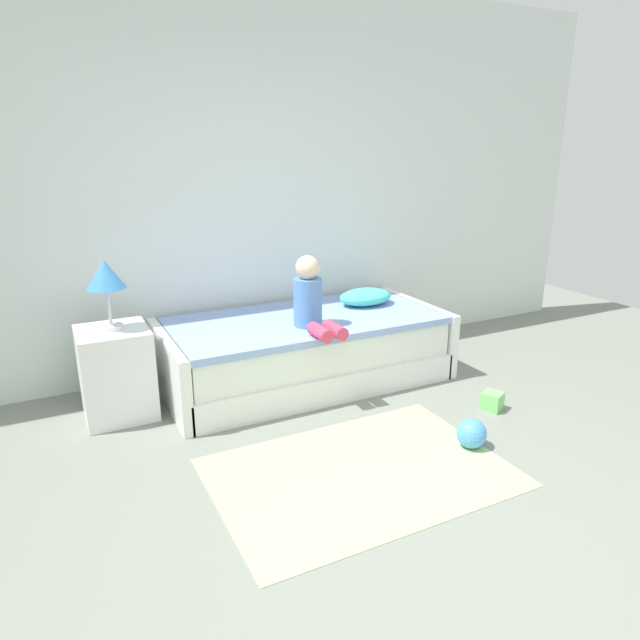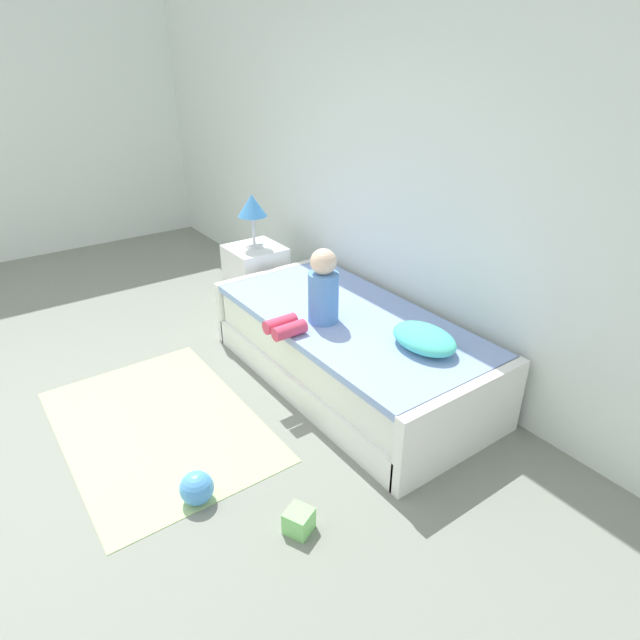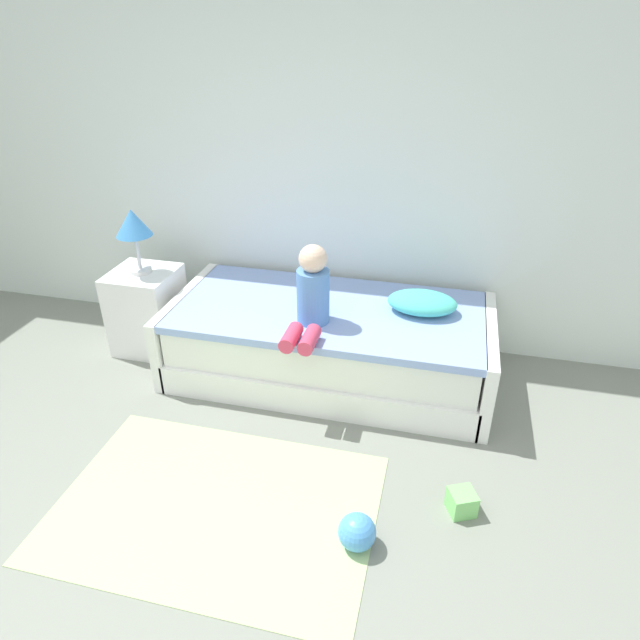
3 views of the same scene
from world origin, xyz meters
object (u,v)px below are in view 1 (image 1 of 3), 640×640
at_px(pillow, 365,297).
at_px(child_figure, 311,299).
at_px(table_lamp, 106,278).
at_px(nightstand, 117,373).
at_px(toy_block, 492,401).
at_px(toy_ball, 472,434).
at_px(bed, 305,350).

bearing_deg(pillow, child_figure, -153.00).
relative_size(table_lamp, child_figure, 0.88).
distance_m(nightstand, table_lamp, 0.64).
xyz_separation_m(nightstand, toy_block, (2.27, -1.06, -0.24)).
bearing_deg(toy_ball, child_figure, 114.22).
bearing_deg(bed, child_figure, -104.81).
distance_m(child_figure, toy_block, 1.42).
bearing_deg(nightstand, pillow, 2.08).
height_order(table_lamp, child_figure, table_lamp).
relative_size(nightstand, pillow, 1.36).
distance_m(child_figure, pillow, 0.74).
bearing_deg(table_lamp, nightstand, 0.00).
distance_m(nightstand, toy_ball, 2.28).
relative_size(toy_ball, toy_block, 1.44).
relative_size(bed, toy_ball, 11.84).
relative_size(table_lamp, toy_ball, 2.53).
relative_size(table_lamp, pillow, 1.02).
bearing_deg(table_lamp, bed, -1.26).
relative_size(bed, table_lamp, 4.69).
bearing_deg(toy_ball, bed, 108.24).
distance_m(toy_ball, toy_block, 0.57).
bearing_deg(child_figure, toy_ball, -65.78).
bearing_deg(toy_block, nightstand, 154.88).
height_order(child_figure, toy_ball, child_figure).
xyz_separation_m(bed, child_figure, (-0.06, -0.23, 0.46)).
bearing_deg(child_figure, nightstand, 168.68).
bearing_deg(table_lamp, child_figure, -11.32).
bearing_deg(bed, toy_block, -48.44).
height_order(nightstand, toy_ball, nightstand).
xyz_separation_m(pillow, toy_block, (0.33, -1.13, -0.50)).
distance_m(bed, table_lamp, 1.52).
height_order(table_lamp, toy_ball, table_lamp).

